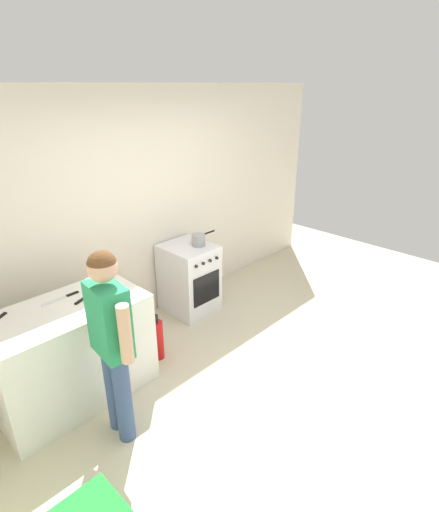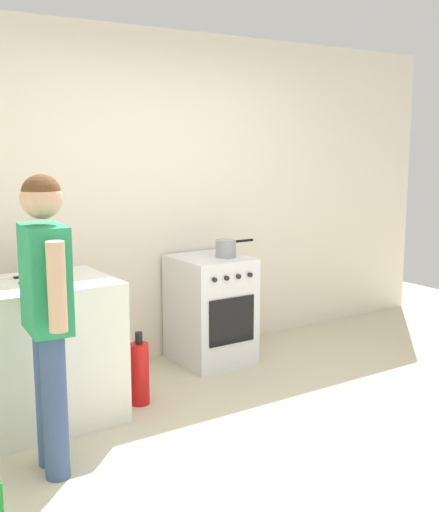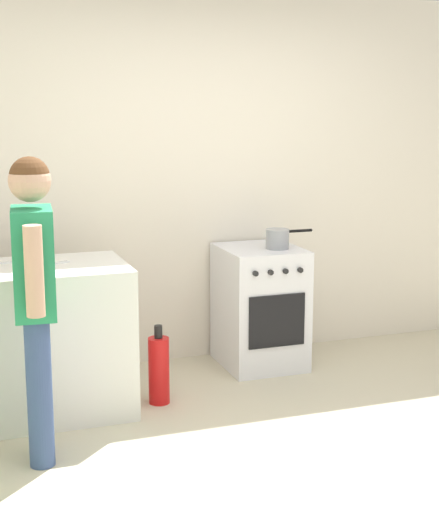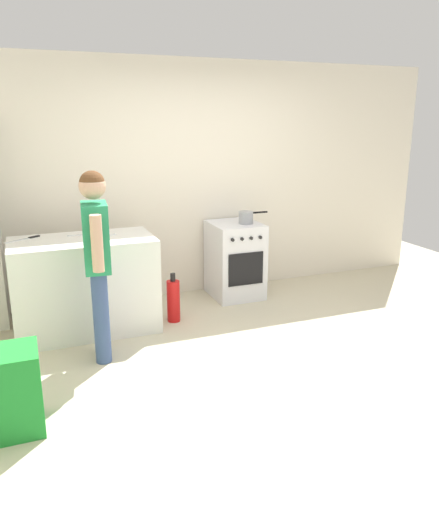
{
  "view_description": "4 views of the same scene",
  "coord_description": "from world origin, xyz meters",
  "px_view_note": "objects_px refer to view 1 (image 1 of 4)",
  "views": [
    {
      "loc": [
        -2.49,
        -1.69,
        2.59
      ],
      "look_at": [
        0.17,
        0.89,
        0.98
      ],
      "focal_mm": 28.0,
      "sensor_mm": 36.0,
      "label": 1
    },
    {
      "loc": [
        -2.32,
        -2.6,
        1.73
      ],
      "look_at": [
        -0.14,
        0.71,
        1.03
      ],
      "focal_mm": 45.0,
      "sensor_mm": 36.0,
      "label": 2
    },
    {
      "loc": [
        -1.71,
        -3.39,
        1.84
      ],
      "look_at": [
        -0.17,
        0.97,
        0.93
      ],
      "focal_mm": 55.0,
      "sensor_mm": 36.0,
      "label": 3
    },
    {
      "loc": [
        -1.8,
        -3.42,
        1.96
      ],
      "look_at": [
        -0.21,
        0.64,
        0.76
      ],
      "focal_mm": 35.0,
      "sensor_mm": 36.0,
      "label": 4
    }
  ],
  "objects_px": {
    "knife_carving": "(62,298)",
    "knife_utility": "(84,298)",
    "fire_extinguisher": "(157,339)",
    "oven_left": "(189,278)",
    "person": "(111,333)",
    "pot": "(199,240)"
  },
  "relations": [
    {
      "from": "oven_left",
      "to": "knife_utility",
      "type": "distance_m",
      "value": 1.62
    },
    {
      "from": "pot",
      "to": "oven_left",
      "type": "bearing_deg",
      "value": 140.67
    },
    {
      "from": "knife_utility",
      "to": "fire_extinguisher",
      "type": "bearing_deg",
      "value": -10.55
    },
    {
      "from": "person",
      "to": "fire_extinguisher",
      "type": "distance_m",
      "value": 1.2
    },
    {
      "from": "oven_left",
      "to": "person",
      "type": "height_order",
      "value": "person"
    },
    {
      "from": "pot",
      "to": "knife_utility",
      "type": "relative_size",
      "value": 1.4
    },
    {
      "from": "oven_left",
      "to": "fire_extinguisher",
      "type": "relative_size",
      "value": 1.7
    },
    {
      "from": "knife_carving",
      "to": "knife_utility",
      "type": "relative_size",
      "value": 1.36
    },
    {
      "from": "oven_left",
      "to": "person",
      "type": "bearing_deg",
      "value": -148.17
    },
    {
      "from": "knife_carving",
      "to": "knife_utility",
      "type": "height_order",
      "value": "same"
    },
    {
      "from": "fire_extinguisher",
      "to": "knife_utility",
      "type": "bearing_deg",
      "value": 169.45
    },
    {
      "from": "knife_carving",
      "to": "fire_extinguisher",
      "type": "bearing_deg",
      "value": -18.56
    },
    {
      "from": "knife_carving",
      "to": "knife_utility",
      "type": "bearing_deg",
      "value": -46.59
    },
    {
      "from": "person",
      "to": "fire_extinguisher",
      "type": "xyz_separation_m",
      "value": [
        0.79,
        0.55,
        -0.72
      ]
    },
    {
      "from": "knife_utility",
      "to": "fire_extinguisher",
      "type": "xyz_separation_m",
      "value": [
        0.63,
        -0.12,
        -0.69
      ]
    },
    {
      "from": "knife_carving",
      "to": "oven_left",
      "type": "bearing_deg",
      "value": 7.67
    },
    {
      "from": "pot",
      "to": "knife_carving",
      "type": "distance_m",
      "value": 1.74
    },
    {
      "from": "pot",
      "to": "person",
      "type": "distance_m",
      "value": 1.99
    },
    {
      "from": "knife_carving",
      "to": "knife_utility",
      "type": "xyz_separation_m",
      "value": [
        0.13,
        -0.14,
        0.0
      ]
    },
    {
      "from": "knife_utility",
      "to": "person",
      "type": "xyz_separation_m",
      "value": [
        -0.15,
        -0.67,
        0.03
      ]
    },
    {
      "from": "oven_left",
      "to": "pot",
      "type": "xyz_separation_m",
      "value": [
        0.1,
        -0.08,
        0.49
      ]
    },
    {
      "from": "oven_left",
      "to": "knife_utility",
      "type": "height_order",
      "value": "knife_utility"
    }
  ]
}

